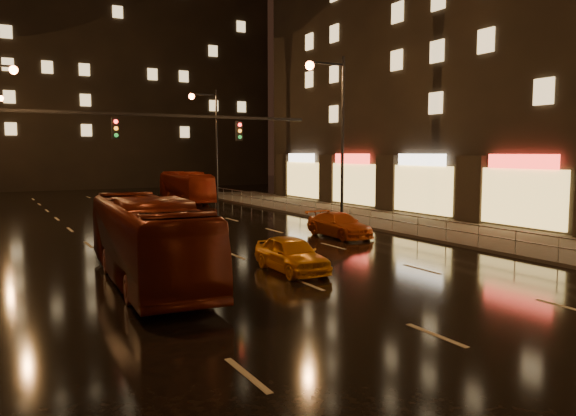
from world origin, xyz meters
The scene contains 9 objects.
ground centered at (0.00, 20.00, 0.00)m, with size 140.00×140.00×0.00m, color black.
sidewalk_right centered at (13.50, 15.00, 0.07)m, with size 7.00×70.00×0.15m, color #38332D.
building_distant centered at (4.00, 72.00, 18.00)m, with size 44.00×16.00×36.00m, color black.
traffic_signal centered at (-5.06, 20.00, 4.74)m, with size 15.31×0.32×6.20m.
railing_right centered at (10.20, 18.00, 0.90)m, with size 0.05×56.00×1.00m.
bus_red centered at (-4.54, 12.98, 1.44)m, with size 2.42×10.36×2.88m, color #631C0E.
bus_curb centered at (6.67, 42.11, 1.35)m, with size 2.27×9.70×2.70m, color maroon.
taxi_near centered at (0.50, 12.00, 0.66)m, with size 1.56×3.88×1.32m, color orange.
taxi_far centered at (6.93, 18.34, 0.62)m, with size 1.75×4.30×1.25m, color #CA4E13.
Camera 1 is at (-9.48, -5.75, 4.38)m, focal length 35.00 mm.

